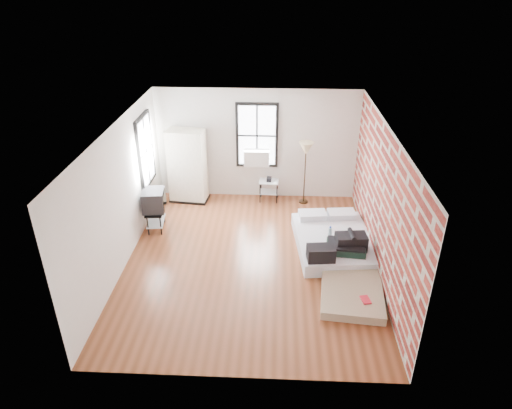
# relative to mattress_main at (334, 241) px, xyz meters

# --- Properties ---
(ground) EXTENTS (6.00, 6.00, 0.00)m
(ground) POSITION_rel_mattress_main_xyz_m (-1.75, -0.54, -0.19)
(ground) COLOR #5F3019
(ground) RESTS_ON ground
(room_shell) EXTENTS (5.02, 6.02, 2.80)m
(room_shell) POSITION_rel_mattress_main_xyz_m (-1.52, -0.18, 1.55)
(room_shell) COLOR silver
(room_shell) RESTS_ON ground
(mattress_main) EXTENTS (1.75, 2.25, 0.67)m
(mattress_main) POSITION_rel_mattress_main_xyz_m (0.00, 0.00, 0.00)
(mattress_main) COLOR white
(mattress_main) RESTS_ON ground
(mattress_bare) EXTENTS (1.31, 2.19, 0.45)m
(mattress_bare) POSITION_rel_mattress_main_xyz_m (0.20, -1.10, -0.05)
(mattress_bare) COLOR tan
(mattress_bare) RESTS_ON ground
(wardrobe) EXTENTS (1.00, 0.65, 1.86)m
(wardrobe) POSITION_rel_mattress_main_xyz_m (-3.46, 2.11, 0.74)
(wardrobe) COLOR black
(wardrobe) RESTS_ON ground
(side_table) EXTENTS (0.50, 0.41, 0.64)m
(side_table) POSITION_rel_mattress_main_xyz_m (-1.43, 2.18, 0.24)
(side_table) COLOR black
(side_table) RESTS_ON ground
(floor_lamp) EXTENTS (0.34, 0.34, 1.61)m
(floor_lamp) POSITION_rel_mattress_main_xyz_m (-0.55, 2.11, 1.19)
(floor_lamp) COLOR black
(floor_lamp) RESTS_ON ground
(tv_stand) EXTENTS (0.54, 0.72, 0.96)m
(tv_stand) POSITION_rel_mattress_main_xyz_m (-3.96, 0.63, 0.50)
(tv_stand) COLOR black
(tv_stand) RESTS_ON ground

